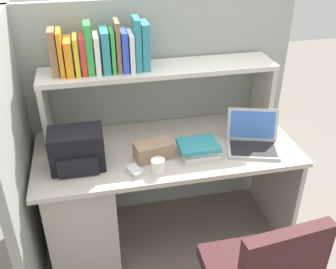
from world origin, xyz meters
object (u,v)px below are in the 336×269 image
at_px(backpack, 77,150).
at_px(computer_mouse, 135,171).
at_px(paper_cup, 158,166).
at_px(tissue_box, 154,150).
at_px(laptop, 253,140).

height_order(backpack, computer_mouse, backpack).
distance_m(backpack, paper_cup, 0.46).
relative_size(computer_mouse, tissue_box, 0.47).
bearing_deg(backpack, computer_mouse, -24.14).
xyz_separation_m(laptop, backpack, (-1.05, 0.01, 0.06)).
bearing_deg(tissue_box, backpack, 168.67).
height_order(computer_mouse, paper_cup, paper_cup).
bearing_deg(computer_mouse, backpack, 131.95).
xyz_separation_m(laptop, paper_cup, (-0.62, -0.13, -0.01)).
bearing_deg(paper_cup, tissue_box, 89.10).
relative_size(laptop, paper_cup, 4.55).
distance_m(laptop, backpack, 1.05).
relative_size(backpack, tissue_box, 1.36).
height_order(paper_cup, tissue_box, tissue_box).
xyz_separation_m(backpack, paper_cup, (0.43, -0.15, -0.07)).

